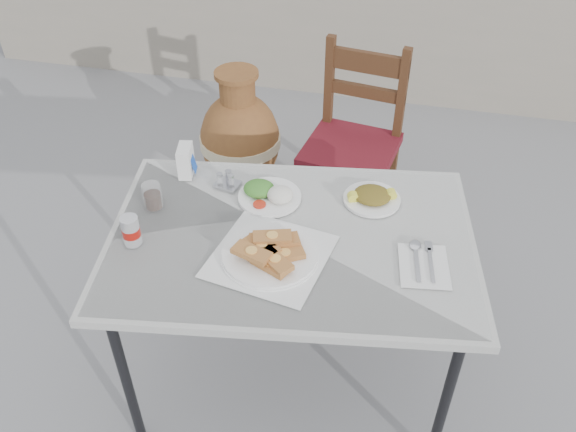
% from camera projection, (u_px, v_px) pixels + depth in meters
% --- Properties ---
extents(ground, '(80.00, 80.00, 0.00)m').
position_uv_depth(ground, '(330.00, 385.00, 2.45)').
color(ground, slate).
rests_on(ground, ground).
extents(cafe_table, '(1.33, 1.01, 0.74)m').
position_uv_depth(cafe_table, '(291.00, 247.00, 2.06)').
color(cafe_table, black).
rests_on(cafe_table, ground).
extents(pide_plate, '(0.41, 0.41, 0.07)m').
position_uv_depth(pide_plate, '(270.00, 249.00, 1.93)').
color(pide_plate, silver).
rests_on(pide_plate, cafe_table).
extents(salad_rice_plate, '(0.23, 0.23, 0.06)m').
position_uv_depth(salad_rice_plate, '(269.00, 194.00, 2.17)').
color(salad_rice_plate, white).
rests_on(salad_rice_plate, cafe_table).
extents(salad_chopped_plate, '(0.20, 0.20, 0.04)m').
position_uv_depth(salad_chopped_plate, '(372.00, 197.00, 2.16)').
color(salad_chopped_plate, white).
rests_on(salad_chopped_plate, cafe_table).
extents(soda_can, '(0.06, 0.06, 0.11)m').
position_uv_depth(soda_can, '(131.00, 231.00, 1.97)').
color(soda_can, silver).
rests_on(soda_can, cafe_table).
extents(cola_glass, '(0.07, 0.07, 0.09)m').
position_uv_depth(cola_glass, '(153.00, 197.00, 2.12)').
color(cola_glass, white).
rests_on(cola_glass, cafe_table).
extents(napkin_holder, '(0.07, 0.10, 0.12)m').
position_uv_depth(napkin_holder, '(186.00, 161.00, 2.26)').
color(napkin_holder, silver).
rests_on(napkin_holder, cafe_table).
extents(condiment_caddy, '(0.10, 0.08, 0.06)m').
position_uv_depth(condiment_caddy, '(227.00, 181.00, 2.23)').
color(condiment_caddy, '#B1B2B8').
rests_on(condiment_caddy, cafe_table).
extents(cutlery_napkin, '(0.18, 0.22, 0.01)m').
position_uv_depth(cutlery_napkin, '(423.00, 262.00, 1.93)').
color(cutlery_napkin, silver).
rests_on(cutlery_napkin, cafe_table).
extents(chair, '(0.48, 0.48, 0.94)m').
position_uv_depth(chair, '(353.00, 143.00, 2.93)').
color(chair, '#331A0E').
rests_on(chair, ground).
extents(terracotta_urn, '(0.43, 0.43, 0.74)m').
position_uv_depth(terracotta_urn, '(240.00, 141.00, 3.21)').
color(terracotta_urn, brown).
rests_on(terracotta_urn, ground).
extents(back_wall, '(6.00, 0.25, 1.20)m').
position_uv_depth(back_wall, '(402.00, 10.00, 3.94)').
color(back_wall, gray).
rests_on(back_wall, ground).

